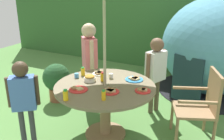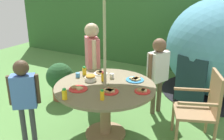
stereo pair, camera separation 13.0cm
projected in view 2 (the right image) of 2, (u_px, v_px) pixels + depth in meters
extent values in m
cube|color=#548442|center=(106.00, 134.00, 3.47)|extent=(10.00, 10.00, 0.02)
cube|color=#33602D|center=(178.00, 22.00, 5.79)|extent=(9.00, 0.70, 2.16)
cylinder|color=#93704C|center=(106.00, 133.00, 3.46)|extent=(0.55, 0.55, 0.03)
cylinder|color=#93704C|center=(105.00, 112.00, 3.35)|extent=(0.14, 0.14, 0.69)
cylinder|color=#75664C|center=(105.00, 87.00, 3.23)|extent=(1.29, 1.29, 0.03)
cylinder|color=#B7AD8C|center=(105.00, 51.00, 3.07)|extent=(0.04, 0.04, 2.36)
cylinder|color=#93704C|center=(173.00, 118.00, 3.48)|extent=(0.04, 0.04, 0.40)
cylinder|color=#93704C|center=(176.00, 135.00, 3.10)|extent=(0.04, 0.04, 0.40)
cylinder|color=#93704C|center=(207.00, 120.00, 3.43)|extent=(0.04, 0.04, 0.40)
cylinder|color=#93704C|center=(214.00, 138.00, 3.04)|extent=(0.04, 0.04, 0.40)
cube|color=#93704C|center=(194.00, 112.00, 3.19)|extent=(0.62, 0.60, 0.04)
cube|color=#93704C|center=(216.00, 93.00, 3.07)|extent=(0.20, 0.43, 0.51)
cube|color=#93704C|center=(193.00, 90.00, 3.31)|extent=(0.47, 0.22, 0.03)
cube|color=#93704C|center=(199.00, 104.00, 2.92)|extent=(0.47, 0.22, 0.03)
ellipsoid|color=teal|center=(219.00, 47.00, 4.45)|extent=(2.28, 2.28, 1.73)
cylinder|color=black|center=(212.00, 92.00, 4.74)|extent=(2.33, 2.33, 0.01)
cube|color=#1A313A|center=(190.00, 81.00, 4.00)|extent=(0.50, 0.18, 0.78)
cylinder|color=brown|center=(61.00, 93.00, 4.45)|extent=(0.29, 0.29, 0.23)
sphere|color=#234C28|center=(60.00, 76.00, 4.34)|extent=(0.47, 0.47, 0.47)
cylinder|color=brown|center=(159.00, 96.00, 3.98)|extent=(0.07, 0.07, 0.54)
cylinder|color=brown|center=(153.00, 98.00, 3.91)|extent=(0.07, 0.07, 0.54)
cube|color=white|center=(158.00, 67.00, 3.78)|extent=(0.28, 0.35, 0.45)
cylinder|color=brown|center=(166.00, 63.00, 3.87)|extent=(0.06, 0.06, 0.41)
cylinder|color=brown|center=(150.00, 68.00, 3.67)|extent=(0.06, 0.06, 0.41)
sphere|color=brown|center=(159.00, 45.00, 3.67)|extent=(0.20, 0.20, 0.20)
cylinder|color=navy|center=(92.00, 84.00, 4.35)|extent=(0.08, 0.08, 0.61)
cylinder|color=navy|center=(94.00, 87.00, 4.21)|extent=(0.08, 0.08, 0.61)
cube|color=#EA727F|center=(92.00, 53.00, 4.09)|extent=(0.38, 0.39, 0.51)
cylinder|color=#D8B293|center=(90.00, 49.00, 4.26)|extent=(0.07, 0.07, 0.46)
cylinder|color=#D8B293|center=(94.00, 55.00, 3.90)|extent=(0.07, 0.07, 0.46)
sphere|color=#D8B293|center=(92.00, 30.00, 3.96)|extent=(0.23, 0.23, 0.23)
cylinder|color=#3F3F47|center=(23.00, 124.00, 3.24)|extent=(0.07, 0.07, 0.50)
cylinder|color=#3F3F47|center=(33.00, 123.00, 3.25)|extent=(0.07, 0.07, 0.50)
cube|color=#4C72C6|center=(24.00, 91.00, 3.09)|extent=(0.32, 0.30, 0.42)
cylinder|color=#4C3828|center=(10.00, 90.00, 3.06)|extent=(0.05, 0.05, 0.38)
cylinder|color=#4C3828|center=(38.00, 89.00, 3.11)|extent=(0.05, 0.05, 0.38)
sphere|color=#4C3828|center=(21.00, 68.00, 2.99)|extent=(0.19, 0.19, 0.19)
cylinder|color=white|center=(91.00, 79.00, 3.36)|extent=(0.16, 0.16, 0.05)
ellipsoid|color=gold|center=(90.00, 76.00, 3.35)|extent=(0.13, 0.13, 0.04)
cylinder|color=red|center=(78.00, 89.00, 3.10)|extent=(0.23, 0.23, 0.01)
cube|color=tan|center=(79.00, 88.00, 3.08)|extent=(0.09, 0.09, 0.02)
cube|color=#9E7547|center=(74.00, 87.00, 3.11)|extent=(0.08, 0.08, 0.02)
cylinder|color=white|center=(101.00, 73.00, 3.61)|extent=(0.20, 0.20, 0.01)
cube|color=tan|center=(102.00, 73.00, 3.60)|extent=(0.10, 0.10, 0.02)
cube|color=#9E7547|center=(102.00, 72.00, 3.63)|extent=(0.09, 0.09, 0.02)
cube|color=tan|center=(98.00, 72.00, 3.62)|extent=(0.10, 0.10, 0.02)
cube|color=#9E7547|center=(100.00, 73.00, 3.59)|extent=(0.12, 0.12, 0.02)
cylinder|color=#338CD8|center=(135.00, 80.00, 3.38)|extent=(0.24, 0.24, 0.01)
cube|color=tan|center=(137.00, 79.00, 3.37)|extent=(0.11, 0.11, 0.02)
cube|color=#9E7547|center=(137.00, 78.00, 3.40)|extent=(0.08, 0.08, 0.02)
cube|color=tan|center=(132.00, 78.00, 3.39)|extent=(0.08, 0.08, 0.02)
cube|color=#9E7547|center=(134.00, 79.00, 3.35)|extent=(0.07, 0.07, 0.02)
cylinder|color=red|center=(142.00, 91.00, 3.04)|extent=(0.19, 0.19, 0.01)
cube|color=tan|center=(144.00, 90.00, 3.02)|extent=(0.08, 0.08, 0.02)
cube|color=#9E7547|center=(141.00, 90.00, 3.03)|extent=(0.09, 0.09, 0.02)
cylinder|color=red|center=(110.00, 92.00, 3.03)|extent=(0.21, 0.21, 0.01)
cube|color=tan|center=(112.00, 91.00, 3.01)|extent=(0.10, 0.10, 0.02)
cube|color=#9E7547|center=(111.00, 90.00, 3.04)|extent=(0.08, 0.08, 0.02)
cube|color=tan|center=(107.00, 90.00, 3.04)|extent=(0.07, 0.07, 0.02)
cube|color=#9E7547|center=(108.00, 91.00, 3.00)|extent=(0.09, 0.09, 0.02)
cylinder|color=yellow|center=(64.00, 95.00, 2.83)|extent=(0.06, 0.06, 0.11)
cylinder|color=green|center=(64.00, 89.00, 2.81)|extent=(0.04, 0.04, 0.02)
cylinder|color=yellow|center=(103.00, 77.00, 3.35)|extent=(0.06, 0.06, 0.11)
cylinder|color=red|center=(103.00, 73.00, 3.33)|extent=(0.04, 0.04, 0.02)
cylinder|color=yellow|center=(84.00, 71.00, 3.56)|extent=(0.06, 0.06, 0.10)
cylinder|color=green|center=(84.00, 67.00, 3.54)|extent=(0.04, 0.04, 0.02)
cylinder|color=yellow|center=(102.00, 95.00, 2.82)|extent=(0.05, 0.05, 0.11)
cylinder|color=green|center=(102.00, 90.00, 2.80)|extent=(0.03, 0.03, 0.02)
cylinder|color=white|center=(112.00, 76.00, 3.45)|extent=(0.06, 0.06, 0.06)
cylinder|color=#4C99D8|center=(78.00, 75.00, 3.49)|extent=(0.06, 0.06, 0.06)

